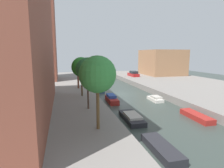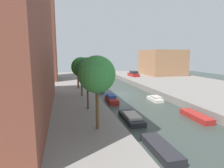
# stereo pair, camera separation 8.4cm
# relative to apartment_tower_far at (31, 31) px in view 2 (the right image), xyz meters

# --- Properties ---
(ground_plane) EXTENTS (84.00, 84.00, 0.00)m
(ground_plane) POSITION_rel_apartment_tower_far_xyz_m (16.00, -14.90, -11.91)
(ground_plane) COLOR #333D38
(quay_left) EXTENTS (20.00, 64.00, 1.00)m
(quay_left) POSITION_rel_apartment_tower_far_xyz_m (1.00, -14.90, -11.41)
(quay_left) COLOR gray
(quay_left) RESTS_ON ground_plane
(quay_right) EXTENTS (20.00, 64.00, 1.00)m
(quay_right) POSITION_rel_apartment_tower_far_xyz_m (31.00, -14.90, -11.41)
(quay_right) COLOR gray
(quay_right) RESTS_ON ground_plane
(apartment_tower_far) EXTENTS (10.00, 8.57, 21.81)m
(apartment_tower_far) POSITION_rel_apartment_tower_far_xyz_m (0.00, 0.00, 0.00)
(apartment_tower_far) COLOR brown
(apartment_tower_far) RESTS_ON quay_left
(low_block_right) EXTENTS (10.00, 11.07, 7.03)m
(low_block_right) POSITION_rel_apartment_tower_far_xyz_m (34.00, 3.25, -7.39)
(low_block_right) COLOR #9E704C
(low_block_right) RESTS_ON quay_right
(street_tree_0) EXTENTS (2.86, 2.86, 5.76)m
(street_tree_0) POSITION_rel_apartment_tower_far_xyz_m (8.78, -31.21, -6.60)
(street_tree_0) COLOR brown
(street_tree_0) RESTS_ON quay_left
(street_tree_1) EXTENTS (2.51, 2.51, 5.52)m
(street_tree_1) POSITION_rel_apartment_tower_far_xyz_m (8.78, -25.54, -6.66)
(street_tree_1) COLOR #4F3B30
(street_tree_1) RESTS_ON quay_left
(street_tree_2) EXTENTS (2.75, 2.75, 5.45)m
(street_tree_2) POSITION_rel_apartment_tower_far_xyz_m (8.78, -19.02, -6.85)
(street_tree_2) COLOR #4D3B25
(street_tree_2) RESTS_ON quay_left
(street_tree_3) EXTENTS (1.80, 1.80, 4.46)m
(street_tree_3) POSITION_rel_apartment_tower_far_xyz_m (8.78, -12.98, -7.45)
(street_tree_3) COLOR brown
(street_tree_3) RESTS_ON quay_left
(parked_car) EXTENTS (1.77, 4.57, 1.45)m
(parked_car) POSITION_rel_apartment_tower_far_xyz_m (24.49, 1.18, -10.30)
(parked_car) COLOR maroon
(parked_car) RESTS_ON quay_right
(moored_boat_left_0) EXTENTS (1.43, 4.13, 0.58)m
(moored_boat_left_0) POSITION_rel_apartment_tower_far_xyz_m (12.74, -34.18, -11.62)
(moored_boat_left_0) COLOR #232328
(moored_boat_left_0) RESTS_ON ground_plane
(moored_boat_left_1) EXTENTS (1.77, 4.63, 0.71)m
(moored_boat_left_1) POSITION_rel_apartment_tower_far_xyz_m (13.03, -27.58, -11.60)
(moored_boat_left_1) COLOR #232328
(moored_boat_left_1) RESTS_ON ground_plane
(moored_boat_left_2) EXTENTS (1.38, 4.09, 1.07)m
(moored_boat_left_2) POSITION_rel_apartment_tower_far_xyz_m (12.91, -19.82, -11.45)
(moored_boat_left_2) COLOR maroon
(moored_boat_left_2) RESTS_ON ground_plane
(moored_boat_left_3) EXTENTS (1.68, 4.50, 0.58)m
(moored_boat_left_3) POSITION_rel_apartment_tower_far_xyz_m (12.44, -11.58, -11.62)
(moored_boat_left_3) COLOR #33476B
(moored_boat_left_3) RESTS_ON ground_plane
(moored_boat_left_4) EXTENTS (1.66, 3.90, 0.76)m
(moored_boat_left_4) POSITION_rel_apartment_tower_far_xyz_m (12.29, -3.07, -11.58)
(moored_boat_left_4) COLOR maroon
(moored_boat_left_4) RESTS_ON ground_plane
(moored_boat_left_5) EXTENTS (1.79, 4.55, 0.49)m
(moored_boat_left_5) POSITION_rel_apartment_tower_far_xyz_m (12.58, 5.94, -11.66)
(moored_boat_left_5) COLOR #4C5156
(moored_boat_left_5) RESTS_ON ground_plane
(moored_boat_right_1) EXTENTS (1.37, 4.26, 0.56)m
(moored_boat_right_1) POSITION_rel_apartment_tower_far_xyz_m (19.89, -28.95, -11.63)
(moored_boat_right_1) COLOR maroon
(moored_boat_right_1) RESTS_ON ground_plane
(moored_boat_right_2) EXTENTS (1.39, 3.16, 0.77)m
(moored_boat_right_2) POSITION_rel_apartment_tower_far_xyz_m (19.35, -20.82, -11.59)
(moored_boat_right_2) COLOR beige
(moored_boat_right_2) RESTS_ON ground_plane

